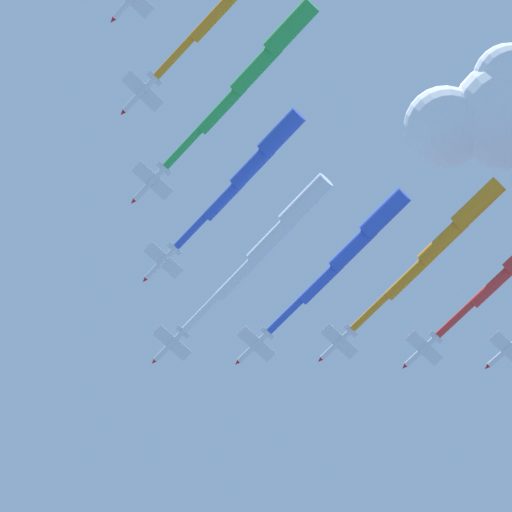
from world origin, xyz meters
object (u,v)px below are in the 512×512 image
(jet_port_inner, at_px, (250,168))
(jet_port_mid, at_px, (254,70))
(jet_starboard_mid, at_px, (441,242))
(jet_lead, at_px, (270,240))
(jet_starboard_inner, at_px, (351,249))

(jet_port_inner, relative_size, jet_port_mid, 0.91)
(jet_port_inner, distance_m, jet_starboard_mid, 40.28)
(jet_lead, bearing_deg, jet_starboard_inner, 4.59)
(jet_lead, xyz_separation_m, jet_starboard_mid, (33.52, -0.48, 2.32))
(jet_lead, bearing_deg, jet_port_mid, -98.20)
(jet_port_inner, relative_size, jet_starboard_inner, 0.94)
(jet_port_inner, height_order, jet_starboard_inner, jet_port_inner)
(jet_starboard_inner, xyz_separation_m, jet_port_mid, (-20.40, -33.86, -0.37))
(jet_starboard_inner, height_order, jet_port_mid, jet_starboard_inner)
(jet_lead, xyz_separation_m, jet_starboard_inner, (15.71, 1.26, 0.20))
(jet_port_inner, height_order, jet_port_mid, jet_port_inner)
(jet_lead, bearing_deg, jet_port_inner, -108.81)
(jet_port_mid, bearing_deg, jet_starboard_inner, 58.93)
(jet_port_inner, xyz_separation_m, jet_starboard_mid, (38.12, 13.02, 0.26))
(jet_lead, relative_size, jet_port_inner, 1.13)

